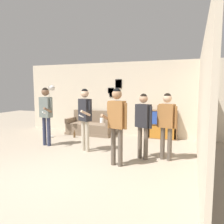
# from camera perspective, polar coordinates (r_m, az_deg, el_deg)

# --- Properties ---
(ground_plane) EXTENTS (20.00, 20.00, 0.00)m
(ground_plane) POSITION_cam_1_polar(r_m,az_deg,el_deg) (4.50, -18.11, -17.10)
(ground_plane) COLOR gray
(wall_back) EXTENTS (7.91, 0.08, 2.70)m
(wall_back) POSITION_cam_1_polar(r_m,az_deg,el_deg) (8.24, 2.00, 3.52)
(wall_back) COLOR beige
(wall_back) RESTS_ON ground_plane
(wall_right) EXTENTS (0.06, 6.97, 2.70)m
(wall_right) POSITION_cam_1_polar(r_m,az_deg,el_deg) (5.50, 22.23, 1.56)
(wall_right) COLOR beige
(wall_right) RESTS_ON ground_plane
(couch) EXTENTS (1.77, 0.80, 0.88)m
(couch) POSITION_cam_1_polar(r_m,az_deg,el_deg) (8.36, -5.55, -3.79)
(couch) COLOR #7A6651
(couch) RESTS_ON ground_plane
(bookshelf) EXTENTS (1.01, 0.30, 0.99)m
(bookshelf) POSITION_cam_1_polar(r_m,az_deg,el_deg) (7.75, 13.00, -3.23)
(bookshelf) COLOR brown
(bookshelf) RESTS_ON ground_plane
(floor_lamp) EXTENTS (0.47, 0.28, 1.85)m
(floor_lamp) POSITION_cam_1_polar(r_m,az_deg,el_deg) (8.01, -16.10, 3.60)
(floor_lamp) COLOR #ADA89E
(floor_lamp) RESTS_ON ground_plane
(person_player_foreground_left) EXTENTS (0.50, 0.51, 1.77)m
(person_player_foreground_left) POSITION_cam_1_polar(r_m,az_deg,el_deg) (6.87, -16.91, 0.54)
(person_player_foreground_left) COLOR #2D334C
(person_player_foreground_left) RESTS_ON ground_plane
(person_player_foreground_center) EXTENTS (0.46, 0.59, 1.74)m
(person_player_foreground_center) POSITION_cam_1_polar(r_m,az_deg,el_deg) (6.04, -7.10, -0.21)
(person_player_foreground_center) COLOR #B7AD99
(person_player_foreground_center) RESTS_ON ground_plane
(person_watcher_holding_cup) EXTENTS (0.55, 0.41, 1.76)m
(person_watcher_holding_cup) POSITION_cam_1_polar(r_m,az_deg,el_deg) (4.86, 1.23, -1.62)
(person_watcher_holding_cup) COLOR brown
(person_watcher_holding_cup) RESTS_ON ground_plane
(person_spectator_near_bookshelf) EXTENTS (0.47, 0.33, 1.62)m
(person_spectator_near_bookshelf) POSITION_cam_1_polar(r_m,az_deg,el_deg) (5.40, 8.15, -1.93)
(person_spectator_near_bookshelf) COLOR brown
(person_spectator_near_bookshelf) RESTS_ON ground_plane
(person_spectator_far_right) EXTENTS (0.48, 0.29, 1.64)m
(person_spectator_far_right) POSITION_cam_1_polar(r_m,az_deg,el_deg) (5.42, 14.11, -1.92)
(person_spectator_far_right) COLOR brown
(person_spectator_far_right) RESTS_ON ground_plane
(bottle_on_floor) EXTENTS (0.07, 0.07, 0.25)m
(bottle_on_floor) POSITION_cam_1_polar(r_m,az_deg,el_deg) (7.90, -9.80, -5.87)
(bottle_on_floor) COLOR brown
(bottle_on_floor) RESTS_ON ground_plane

